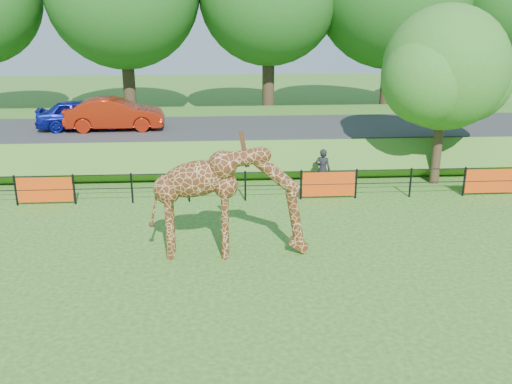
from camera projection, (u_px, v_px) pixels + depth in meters
ground at (262, 318)px, 12.89m from camera, size 90.00×90.00×0.00m
giraffe at (230, 202)px, 15.62m from camera, size 4.42×0.96×3.14m
perimeter_fence at (245, 186)px, 20.28m from camera, size 28.07×0.10×1.10m
embankment at (238, 136)px, 27.35m from camera, size 40.00×9.00×1.30m
road at (239, 128)px, 25.70m from camera, size 40.00×5.00×0.12m
car_blue at (82, 114)px, 25.03m from camera, size 4.06×2.08×1.32m
car_red at (115, 114)px, 24.87m from camera, size 4.27×1.62×1.39m
visitor at (323, 169)px, 21.39m from camera, size 0.68×0.58×1.59m
tree_east at (447, 73)px, 21.10m from camera, size 5.40×4.71×6.76m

